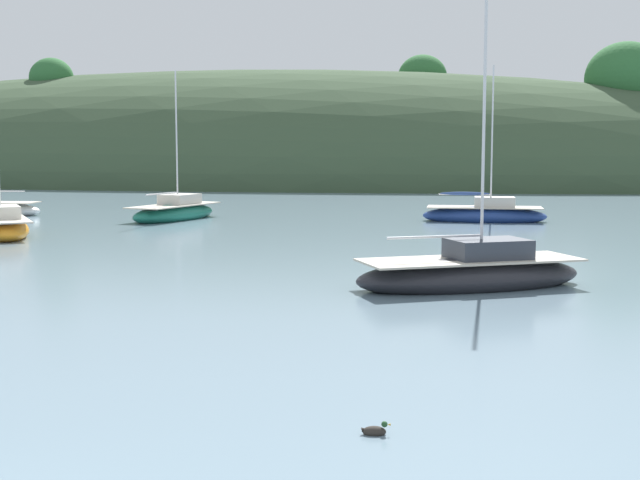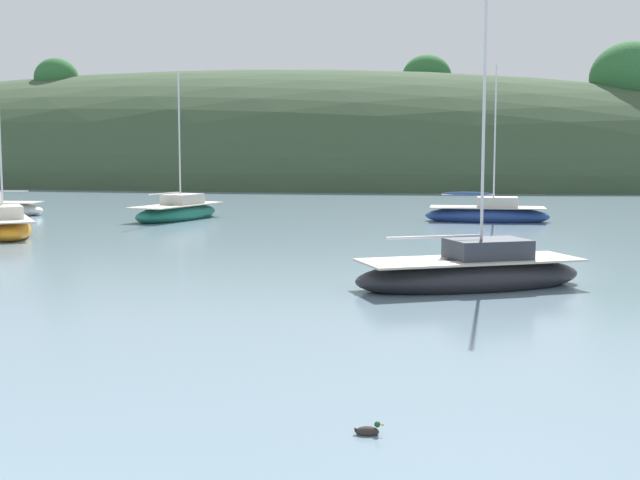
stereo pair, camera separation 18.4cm
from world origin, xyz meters
The scene contains 6 objects.
far_shoreline_hill centered at (-24.86, 86.83, 0.05)m, with size 150.00×36.00×27.19m.
sailboat_white_near centered at (4.94, 41.90, 0.41)m, with size 6.86×2.51×8.78m.
sailboat_orange_cutter centered at (-12.38, 39.74, 0.42)m, with size 3.98×7.45×8.64m.
sailboat_red_portside centered at (-17.07, 29.62, 0.43)m, with size 6.21×7.22×10.46m.
sailboat_teal_outer centered at (4.73, 19.06, 0.42)m, with size 7.35×5.44×8.81m.
duck_trailing centered at (3.67, 5.68, 0.05)m, with size 0.43×0.23×0.24m.
Camera 1 is at (5.23, -6.11, 4.10)m, focal length 47.97 mm.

